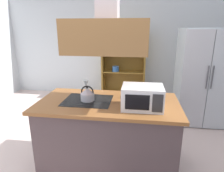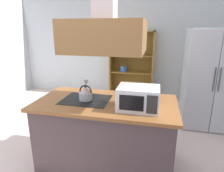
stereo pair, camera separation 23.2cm
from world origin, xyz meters
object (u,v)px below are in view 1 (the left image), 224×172
object	(u,v)px
refrigerator	(202,77)
dish_cabinet	(123,69)
kettle	(87,94)
cutting_board	(134,96)
microwave	(142,97)
wine_glass_on_counter	(86,84)

from	to	relation	value
refrigerator	dish_cabinet	distance (m)	2.02
refrigerator	kettle	bearing A→B (deg)	-139.90
dish_cabinet	kettle	size ratio (longest dim) A/B	8.88
refrigerator	dish_cabinet	xyz separation A→B (m)	(-1.60, 1.23, -0.14)
kettle	cutting_board	xyz separation A→B (m)	(0.58, 0.22, -0.07)
kettle	cutting_board	distance (m)	0.63
dish_cabinet	microwave	world-z (taller)	dish_cabinet
refrigerator	wine_glass_on_counter	bearing A→B (deg)	-145.34
dish_cabinet	cutting_board	xyz separation A→B (m)	(0.36, -2.53, 0.15)
cutting_board	kettle	bearing A→B (deg)	-158.92
dish_cabinet	kettle	bearing A→B (deg)	-94.63
kettle	microwave	bearing A→B (deg)	-11.70
wine_glass_on_counter	microwave	bearing A→B (deg)	-25.58
refrigerator	kettle	xyz separation A→B (m)	(-1.82, -1.53, 0.09)
cutting_board	microwave	xyz separation A→B (m)	(0.10, -0.37, 0.12)
dish_cabinet	wine_glass_on_counter	xyz separation A→B (m)	(-0.30, -2.54, 0.29)
refrigerator	dish_cabinet	bearing A→B (deg)	142.53
cutting_board	wine_glass_on_counter	distance (m)	0.68
microwave	dish_cabinet	bearing A→B (deg)	98.95
wine_glass_on_counter	refrigerator	bearing A→B (deg)	34.66
cutting_board	microwave	world-z (taller)	microwave
dish_cabinet	cutting_board	distance (m)	2.56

